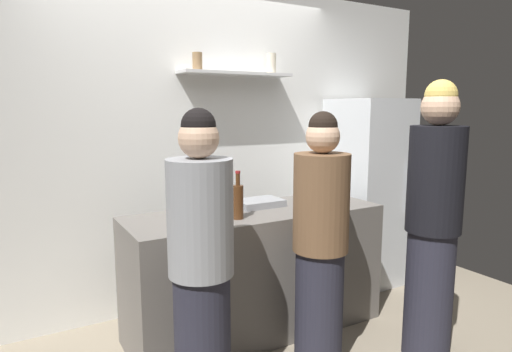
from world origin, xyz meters
The scene contains 13 objects.
back_wall_assembly centered at (0.00, 1.25, 1.30)m, with size 4.80×0.32×2.60m.
refrigerator centered at (1.56, 0.85, 0.85)m, with size 0.59×0.65×1.69m.
counter centered at (0.19, 0.53, 0.45)m, with size 1.84×0.64×0.89m, color #66605B.
baking_pan centered at (0.29, 0.65, 0.92)m, with size 0.34×0.24×0.05m, color gray.
utensil_holder centered at (0.00, 0.58, 0.95)m, with size 0.12×0.12×0.22m.
wine_bottle_amber_glass centered at (-0.02, 0.39, 1.01)m, with size 0.07×0.07×0.32m.
wine_bottle_dark_glass centered at (0.76, 0.50, 1.00)m, with size 0.07×0.07×0.29m.
wine_bottle_pale_glass centered at (1.03, 0.73, 1.00)m, with size 0.08×0.08×0.29m.
wine_bottle_green_glass centered at (-0.10, 0.71, 1.00)m, with size 0.06×0.06×0.30m.
water_bottle_plastic centered at (-0.34, 0.48, 1.00)m, with size 0.08×0.08×0.25m.
person_grey_hoodie centered at (-0.49, -0.08, 0.80)m, with size 0.34×0.34×1.62m.
person_brown_jacket centered at (0.31, -0.05, 0.78)m, with size 0.34×0.34×1.60m.
person_blonde centered at (0.99, -0.32, 0.89)m, with size 0.34×0.34×1.78m.
Camera 1 is at (-1.34, -2.12, 1.62)m, focal length 31.08 mm.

